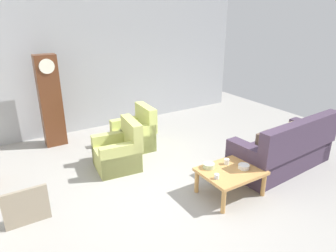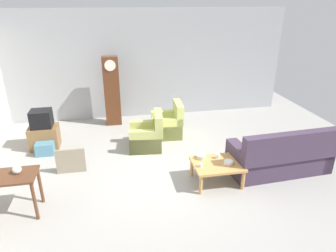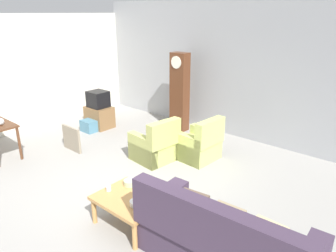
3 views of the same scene
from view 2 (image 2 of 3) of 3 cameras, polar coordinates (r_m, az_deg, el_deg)
The scene contains 16 objects.
ground_plane at distance 6.54m, azimuth 0.88°, elevation -8.63°, with size 10.40×10.40×0.00m, color #999691.
garage_door_wall at distance 9.30m, azimuth -3.63°, elevation 11.60°, with size 8.40×0.16×3.20m, color #9EA0A5.
couch_floral at distance 6.78m, azimuth 20.58°, elevation -5.53°, with size 2.15×1.00×1.04m.
armchair_olive_near at distance 7.41m, azimuth -3.91°, elevation -2.00°, with size 0.87×0.84×0.92m.
armchair_olive_far at distance 8.06m, azimuth 0.04°, elevation 0.21°, with size 0.83×0.80×0.92m.
coffee_table_wood at distance 6.08m, azimuth 9.28°, elevation -7.44°, with size 0.96×0.76×0.44m.
grandfather_clock at distance 8.77m, azimuth -10.58°, elevation 6.49°, with size 0.44×0.30×1.98m.
tv_stand_cabinet at distance 8.03m, azimuth -22.35°, elevation -1.94°, with size 0.68×0.52×0.56m, color brown.
tv_crt at distance 7.85m, azimuth -22.88°, elevation 1.30°, with size 0.48×0.44×0.42m, color black.
framed_picture_leaning at distance 6.70m, azimuth -17.95°, elevation -6.33°, with size 0.60×0.05×0.55m, color gray.
storage_box_blue at distance 7.80m, azimuth -22.17°, elevation -3.71°, with size 0.41×0.47×0.30m, color teal.
glass_dome_cloche at distance 5.60m, azimuth -26.72°, elevation -7.38°, with size 0.14×0.14×0.14m, color silver.
cup_white_porcelain at distance 6.20m, azimuth 9.41°, elevation -5.67°, with size 0.08×0.08×0.09m, color white.
cup_blue_rimmed at distance 5.86m, azimuth 6.19°, elevation -7.39°, with size 0.07×0.07×0.07m, color silver.
bowl_white_stacked at distance 6.04m, azimuth 11.40°, elevation -6.76°, with size 0.18×0.18×0.07m, color white.
bowl_shallow_green at distance 6.15m, azimuth 6.32°, elevation -5.79°, with size 0.19×0.19×0.08m, color #B2C69E.
Camera 2 is at (-1.14, -5.45, 3.42)m, focal length 32.16 mm.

